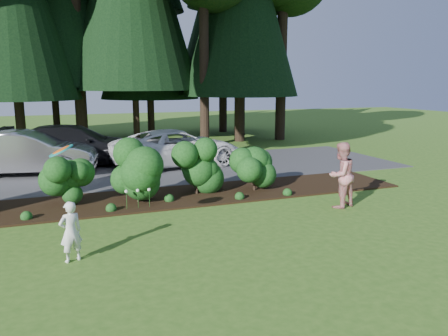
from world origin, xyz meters
name	(u,v)px	position (x,y,z in m)	size (l,w,h in m)	color
ground	(171,238)	(0.00, 0.00, 0.00)	(80.00, 80.00, 0.00)	#345E1B
mulch_bed	(144,200)	(0.00, 3.25, 0.03)	(16.00, 2.50, 0.05)	black
driveway	(123,172)	(0.00, 7.50, 0.01)	(22.00, 6.00, 0.03)	#38383A
shrub_row	(170,172)	(0.77, 3.14, 0.81)	(6.53, 1.60, 1.61)	#133A12
lily_cluster	(138,191)	(-0.30, 2.40, 0.50)	(0.69, 0.09, 0.57)	#133A12
car_silver_wagon	(28,153)	(-3.27, 8.19, 0.82)	(1.67, 4.80, 1.58)	#A8A8AD
car_white_suv	(177,148)	(2.21, 7.97, 0.76)	(2.42, 5.24, 1.46)	white
car_dark_suv	(75,145)	(-1.61, 9.60, 0.84)	(2.27, 5.57, 1.62)	black
child	(71,232)	(-2.05, -0.59, 0.58)	(0.43, 0.28, 1.17)	white
adult	(341,175)	(4.85, 0.73, 0.88)	(0.86, 0.67, 1.77)	#B31723
frisbee	(61,151)	(-2.11, -0.22, 2.07)	(0.45, 0.48, 0.24)	teal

